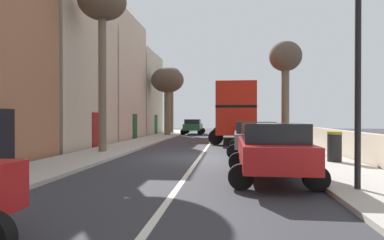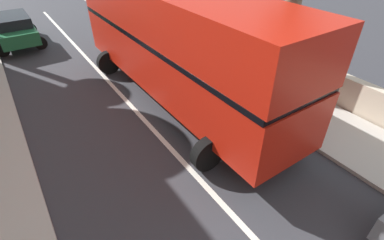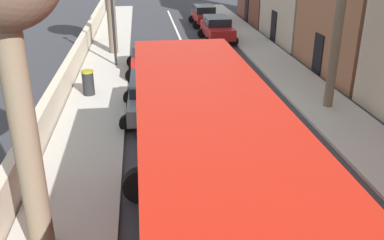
{
  "view_description": "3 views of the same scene",
  "coord_description": "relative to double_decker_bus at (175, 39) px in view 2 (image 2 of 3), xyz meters",
  "views": [
    {
      "loc": [
        1.28,
        -14.49,
        1.78
      ],
      "look_at": [
        -0.86,
        4.74,
        1.66
      ],
      "focal_mm": 30.52,
      "sensor_mm": 36.0,
      "label": 1
    },
    {
      "loc": [
        -3.14,
        2.57,
        5.76
      ],
      "look_at": [
        0.31,
        7.69,
        1.36
      ],
      "focal_mm": 26.7,
      "sensor_mm": 36.0,
      "label": 2
    },
    {
      "loc": [
        2.82,
        17.13,
        6.61
      ],
      "look_at": [
        1.35,
        4.96,
        1.41
      ],
      "focal_mm": 39.64,
      "sensor_mm": 36.0,
      "label": 3
    }
  ],
  "objects": [
    {
      "name": "double_decker_bus",
      "position": [
        0.0,
        0.0,
        0.0
      ],
      "size": [
        3.63,
        10.76,
        4.06
      ],
      "color": "red",
      "rests_on": "ground"
    },
    {
      "name": "parked_car_green_left_3",
      "position": [
        -4.2,
        9.8,
        -1.42
      ],
      "size": [
        2.46,
        4.57,
        1.62
      ],
      "color": "#1E6038",
      "rests_on": "ground"
    }
  ]
}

